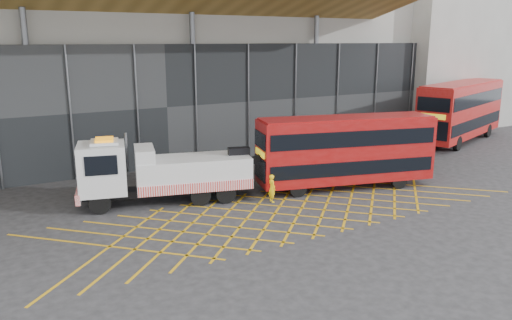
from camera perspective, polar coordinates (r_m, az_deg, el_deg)
ground_plane at (r=23.05m, az=-4.63°, el=-7.45°), size 120.00×120.00×0.00m
road_markings at (r=24.91m, az=3.74°, el=-5.79°), size 24.76×7.16×0.01m
construction_building at (r=39.48m, az=-14.21°, el=14.22°), size 55.00×23.97×18.00m
east_building at (r=54.36m, az=19.83°, el=14.64°), size 15.00×12.00×20.00m
recovery_truck at (r=26.10m, az=-10.93°, el=-1.31°), size 10.29×4.62×3.59m
bus_towed at (r=28.61m, az=10.19°, el=1.28°), size 10.28×4.83×4.09m
bus_second at (r=44.67m, az=22.41°, el=5.42°), size 12.22×6.49×4.89m
worker at (r=25.98m, az=1.84°, el=-3.25°), size 0.40×0.57×1.48m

